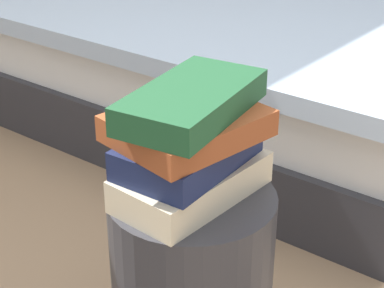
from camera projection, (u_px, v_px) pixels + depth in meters
name	position (u px, v px, depth m)	size (l,w,h in m)	color
bed	(242.00, 52.00, 2.65)	(1.57, 2.03, 0.62)	#2D2D33
book_cream	(193.00, 181.00, 1.21)	(0.29, 0.16, 0.06)	beige
book_navy	(189.00, 151.00, 1.19)	(0.26, 0.17, 0.06)	#19234C
book_rust	(188.00, 125.00, 1.17)	(0.26, 0.20, 0.05)	#994723
book_forest	(191.00, 102.00, 1.13)	(0.29, 0.16, 0.05)	#1E512D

